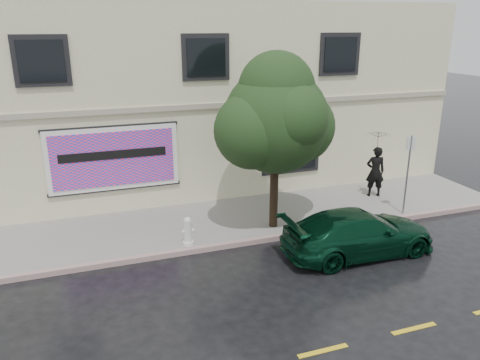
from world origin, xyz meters
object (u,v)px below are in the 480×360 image
object	(u,v)px
pedestrian	(375,172)
fire_hydrant	(188,231)
street_tree	(276,121)
car	(359,233)

from	to	relation	value
pedestrian	fire_hydrant	size ratio (longest dim) A/B	2.23
pedestrian	street_tree	bearing A→B (deg)	34.70
car	fire_hydrant	xyz separation A→B (m)	(-4.47, 1.87, -0.08)
car	pedestrian	bearing A→B (deg)	-39.62
pedestrian	car	bearing A→B (deg)	69.06
car	pedestrian	xyz separation A→B (m)	(2.97, 3.58, 0.45)
car	street_tree	xyz separation A→B (m)	(-1.63, 2.27, 2.86)
pedestrian	fire_hydrant	xyz separation A→B (m)	(-7.45, -1.72, -0.53)
car	street_tree	size ratio (longest dim) A/B	0.90
street_tree	fire_hydrant	size ratio (longest dim) A/B	5.86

